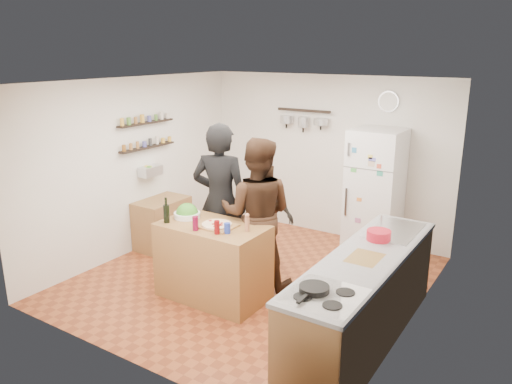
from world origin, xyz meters
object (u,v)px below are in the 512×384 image
Objects in this scene: person_center at (257,214)px; fridge at (375,192)px; salad_bowl at (187,215)px; salt_canister at (227,228)px; counter_run at (363,300)px; prep_island at (213,261)px; wine_bottle at (166,214)px; skillet at (314,289)px; pepper_mill at (247,224)px; side_table at (162,223)px; wall_clock at (389,102)px; red_bowl at (379,235)px; person_left at (220,202)px; person_back at (263,215)px.

person_center is 1.04× the size of fridge.
salt_canister is (0.72, -0.17, 0.03)m from salad_bowl.
counter_run is at bearing 0.77° from salad_bowl.
salad_bowl is 0.17× the size of person_center.
wine_bottle is at bearing -156.25° from prep_island.
pepper_mill is at bearing 144.66° from skillet.
skillet reaches higher than side_table.
wine_bottle is at bearing -172.87° from salt_canister.
side_table is at bearing -145.39° from wall_clock.
side_table is (-2.69, -1.53, -0.54)m from fridge.
salt_canister is at bearing -27.00° from side_table.
pepper_mill is at bearing 48.58° from salt_canister.
counter_run is at bearing 83.91° from skillet.
fridge reaches higher than pepper_mill.
skillet is at bearing -79.67° from wall_clock.
side_table is (-2.69, -1.86, -1.78)m from wall_clock.
wine_bottle reaches higher than red_bowl.
pepper_mill is 0.06× the size of counter_run.
prep_island is at bearing -114.37° from fridge.
red_bowl is at bearing 95.94° from counter_run.
wall_clock is (0.63, 2.66, 1.16)m from pepper_mill.
wine_bottle is 1.30× the size of pepper_mill.
person_left is 2.06m from red_bowl.
counter_run is at bearing 150.85° from person_back.
skillet is 3.80m from side_table.
person_center is 2.61m from wall_clock.
person_left is (-0.29, 0.54, 0.55)m from prep_island.
salt_canister and red_bowl have the same top height.
prep_island is at bearing 158.20° from salt_canister.
person_center reaches higher than person_back.
pepper_mill is at bearing 6.34° from prep_island.
wall_clock is (1.58, 2.93, 1.13)m from wine_bottle.
salad_bowl is at bearing 60.37° from person_back.
person_center reaches higher than salad_bowl.
fridge reaches higher than skillet.
person_center reaches higher than prep_island.
fridge is (1.01, 1.40, 0.14)m from person_back.
prep_island is 1.99m from skillet.
red_bowl is at bearing 87.98° from skillet.
person_left is at bearing -13.21° from side_table.
salad_bowl is 1.06× the size of wall_clock.
salt_canister is 0.45× the size of skillet.
fridge is (-0.70, 1.82, -0.07)m from red_bowl.
person_back is 5.06× the size of wall_clock.
person_center is (-0.19, 0.50, -0.06)m from pepper_mill.
prep_island is 0.69× the size of fridge.
skillet is (2.01, -1.40, -0.06)m from person_left.
salt_canister is 1.63m from counter_run.
counter_run is at bearing -71.94° from fridge.
salt_canister is 0.46× the size of red_bowl.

